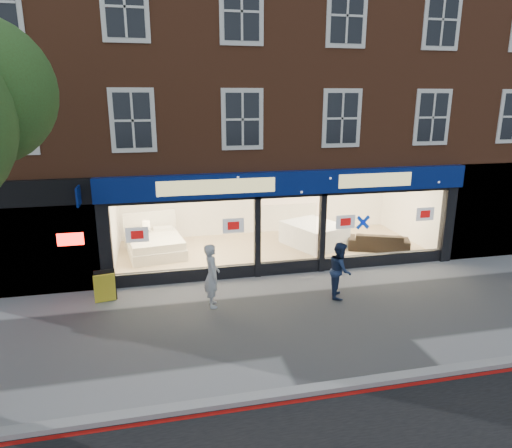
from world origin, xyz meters
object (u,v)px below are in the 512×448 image
object	(u,v)px
sofa	(378,241)
pedestrian_blue	(340,270)
mattress_stack	(314,234)
display_bed	(155,244)
pedestrian_grey	(212,275)
a_board	(105,287)

from	to	relation	value
sofa	pedestrian_blue	xyz separation A→B (m)	(-2.85, -3.23, 0.38)
mattress_stack	pedestrian_blue	xyz separation A→B (m)	(-0.75, -4.24, 0.28)
display_bed	pedestrian_grey	size ratio (longest dim) A/B	1.44
mattress_stack	sofa	size ratio (longest dim) A/B	1.20
sofa	pedestrian_blue	distance (m)	4.33
sofa	pedestrian_blue	bearing A→B (deg)	72.07
sofa	a_board	xyz separation A→B (m)	(-9.21, -2.17, 0.03)
pedestrian_blue	pedestrian_grey	bearing A→B (deg)	105.74
pedestrian_grey	a_board	bearing A→B (deg)	73.30
a_board	pedestrian_grey	xyz separation A→B (m)	(2.82, -0.88, 0.43)
display_bed	mattress_stack	world-z (taller)	display_bed
sofa	pedestrian_grey	bearing A→B (deg)	48.91
display_bed	sofa	size ratio (longest dim) A/B	1.17
mattress_stack	pedestrian_grey	world-z (taller)	pedestrian_grey
a_board	pedestrian_grey	size ratio (longest dim) A/B	0.50
pedestrian_grey	pedestrian_blue	world-z (taller)	pedestrian_grey
a_board	display_bed	bearing A→B (deg)	59.02
sofa	pedestrian_grey	distance (m)	7.09
mattress_stack	a_board	size ratio (longest dim) A/B	2.94
mattress_stack	pedestrian_grey	bearing A→B (deg)	-136.64
display_bed	a_board	xyz separation A→B (m)	(-1.36, -3.50, -0.02)
pedestrian_blue	a_board	bearing A→B (deg)	99.27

